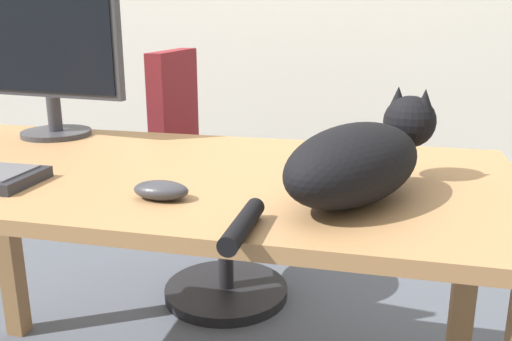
% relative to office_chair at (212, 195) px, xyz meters
% --- Properties ---
extents(desk, '(1.56, 0.75, 0.73)m').
position_rel_office_chair_xyz_m(desk, '(0.14, -0.73, 0.21)').
color(desk, '#9E7247').
rests_on(desk, ground_plane).
extents(office_chair, '(0.48, 0.48, 0.95)m').
position_rel_office_chair_xyz_m(office_chair, '(0.00, 0.00, 0.00)').
color(office_chair, black).
rests_on(office_chair, ground_plane).
extents(monitor, '(0.48, 0.20, 0.42)m').
position_rel_office_chair_xyz_m(monitor, '(-0.32, -0.47, 0.54)').
color(monitor, '#333338').
rests_on(monitor, desk).
extents(cat, '(0.34, 0.54, 0.20)m').
position_rel_office_chair_xyz_m(cat, '(0.58, -0.85, 0.39)').
color(cat, black).
rests_on(cat, desk).
extents(computer_mouse, '(0.11, 0.06, 0.04)m').
position_rel_office_chair_xyz_m(computer_mouse, '(0.21, -0.94, 0.33)').
color(computer_mouse, '#333338').
rests_on(computer_mouse, desk).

